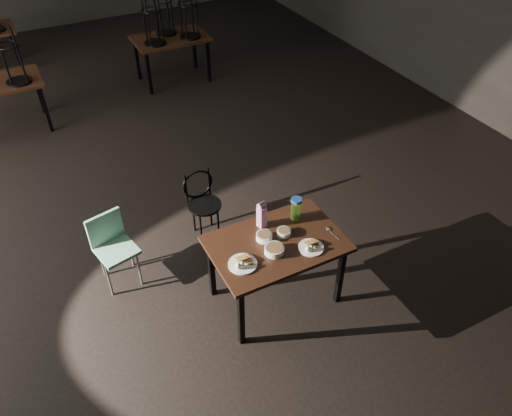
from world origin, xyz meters
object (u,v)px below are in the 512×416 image
main_table (276,248)px  bentwood_chair (202,199)px  water_bottle (296,208)px  school_chair (113,243)px  juice_carton (262,215)px

main_table → bentwood_chair: size_ratio=1.56×
water_bottle → school_chair: 1.82m
bentwood_chair → school_chair: (-1.05, -0.25, 0.01)m
bentwood_chair → school_chair: bearing=-168.1°
juice_carton → bentwood_chair: bearing=102.4°
juice_carton → water_bottle: 0.34m
main_table → school_chair: size_ratio=1.56×
school_chair → bentwood_chair: bearing=0.7°
main_table → juice_carton: 0.33m
main_table → juice_carton: size_ratio=4.24×
juice_carton → school_chair: (-1.26, 0.72, -0.42)m
bentwood_chair → water_bottle: bearing=-63.2°
school_chair → water_bottle: bearing=-38.5°
juice_carton → school_chair: size_ratio=0.37×
juice_carton → water_bottle: juice_carton is taller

